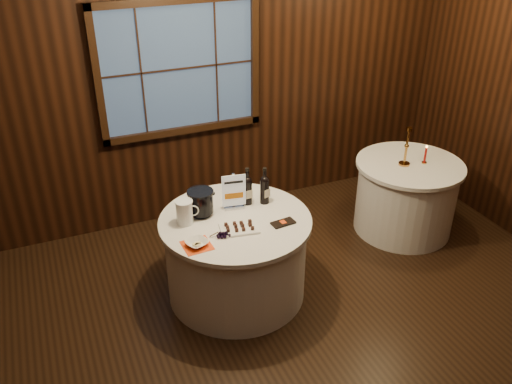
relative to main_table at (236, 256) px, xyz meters
name	(u,v)px	position (x,y,z in m)	size (l,w,h in m)	color
ground	(285,371)	(0.00, -1.00, -0.39)	(6.00, 6.00, 0.00)	black
back_wall	(180,79)	(0.00, 1.48, 1.16)	(6.00, 0.10, 3.00)	black
main_table	(236,256)	(0.00, 0.00, 0.00)	(1.28, 1.28, 0.77)	white
side_table	(405,196)	(2.00, 0.30, 0.00)	(1.08, 1.08, 0.77)	white
sign_stand	(234,196)	(0.06, 0.17, 0.49)	(0.20, 0.12, 0.33)	#B7B7BE
port_bottle_left	(247,188)	(0.19, 0.20, 0.53)	(0.08, 0.08, 0.34)	black
port_bottle_right	(265,188)	(0.33, 0.15, 0.53)	(0.08, 0.09, 0.34)	black
ice_bucket	(201,202)	(-0.24, 0.18, 0.50)	(0.22, 0.22, 0.23)	black
chocolate_plate	(239,228)	(-0.03, -0.16, 0.40)	(0.34, 0.25, 0.04)	white
chocolate_box	(283,223)	(0.34, -0.22, 0.39)	(0.20, 0.10, 0.02)	black
grape_bunch	(223,234)	(-0.18, -0.20, 0.40)	(0.18, 0.11, 0.04)	black
glass_pitcher	(185,212)	(-0.40, 0.10, 0.49)	(0.19, 0.15, 0.21)	white
orange_napkin	(197,245)	(-0.41, -0.25, 0.38)	(0.22, 0.22, 0.00)	#F24714
cracker_bowl	(197,243)	(-0.41, -0.25, 0.41)	(0.17, 0.17, 0.04)	white
brass_candlestick	(406,152)	(1.92, 0.30, 0.53)	(0.11, 0.11, 0.40)	#B98039
red_candle	(425,156)	(2.12, 0.25, 0.46)	(0.05, 0.05, 0.19)	#B98039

